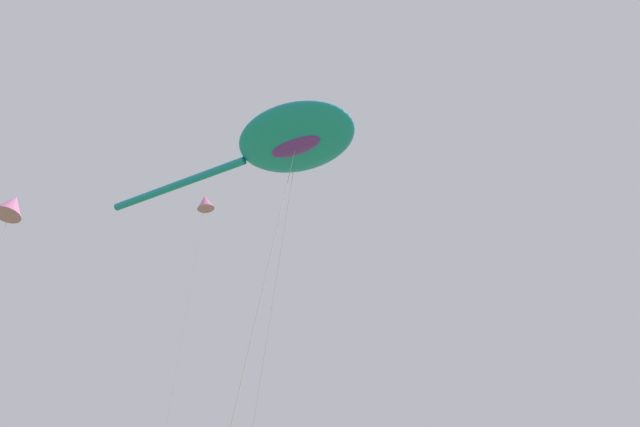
{
  "coord_description": "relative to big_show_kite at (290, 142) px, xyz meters",
  "views": [
    {
      "loc": [
        -6.57,
        -2.71,
        1.81
      ],
      "look_at": [
        1.95,
        7.35,
        11.79
      ],
      "focal_mm": 30.45,
      "sensor_mm": 36.0,
      "label": 1
    }
  ],
  "objects": [
    {
      "name": "small_kite_stunt_black",
      "position": [
        3.32,
        14.44,
        7.01
      ],
      "size": [
        1.98,
        3.83,
        26.05
      ],
      "rotation": [
        0.0,
        0.0,
        1.52
      ],
      "color": "pink",
      "rests_on": "ground"
    },
    {
      "name": "small_kite_diamond_red",
      "position": [
        1.13,
        0.79,
        2.43
      ],
      "size": [
        1.48,
        4.09,
        21.41
      ],
      "rotation": [
        0.0,
        0.0,
        -2.84
      ],
      "color": "blue",
      "rests_on": "ground"
    },
    {
      "name": "small_kite_delta_white",
      "position": [
        -8.06,
        9.21,
        -2.11
      ],
      "size": [
        2.13,
        1.91,
        16.82
      ],
      "rotation": [
        0.0,
        0.0,
        1.75
      ],
      "color": "pink",
      "rests_on": "ground"
    },
    {
      "name": "big_show_kite",
      "position": [
        0.0,
        0.0,
        0.0
      ],
      "size": [
        6.92,
        12.57,
        18.86
      ],
      "rotation": [
        0.0,
        0.0,
        -1.17
      ],
      "color": "#1E8CBF",
      "rests_on": "ground"
    }
  ]
}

